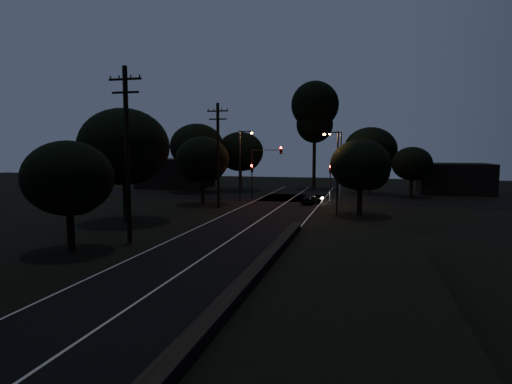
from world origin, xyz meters
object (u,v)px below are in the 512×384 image
Objects in this scene: streetlight_a at (241,160)px; streetlight_c at (335,167)px; utility_pole_mid at (127,152)px; signal_mast at (266,163)px; tall_pine at (315,111)px; signal_right at (330,176)px; signal_left at (252,175)px; utility_pole_far at (218,153)px; streetlight_b at (339,160)px; car at (311,199)px.

streetlight_a reaches higher than streetlight_c.
signal_mast is (3.09, 24.99, -1.40)m from utility_pole_mid.
signal_right is (3.60, -15.01, -8.60)m from tall_pine.
utility_pole_far is at bearing -99.94° from signal_left.
streetlight_a is 1.07× the size of streetlight_c.
streetlight_b is 1.07× the size of streetlight_c.
utility_pole_mid reaches higher than utility_pole_far.
utility_pole_mid reaches higher than car.
signal_left is (-5.60, -15.01, -8.60)m from tall_pine.
signal_right is at bearing 67.01° from utility_pole_mid.
signal_mast is (-7.51, 0.00, 1.50)m from signal_right.
car is at bearing -119.28° from signal_right.
streetlight_b is (8.22, 4.01, 0.30)m from signal_mast.
streetlight_a is 2.54× the size of car.
signal_right is at bearing -76.51° from tall_pine.
utility_pole_far is at bearing 90.00° from utility_pole_mid.
signal_right reaches higher than car.
streetlight_b is 8.56m from car.
streetlight_c is at bearing -48.81° from signal_mast.
utility_pole_far is 3.34× the size of car.
streetlight_b is at bearing -90.25° from car.
signal_right is 4.45m from streetlight_b.
signal_mast is 7.58m from car.
tall_pine reaches higher than signal_mast.
utility_pole_far is 1.40× the size of streetlight_c.
signal_left is 0.51× the size of streetlight_b.
streetlight_b is (11.31, 12.00, -0.85)m from utility_pole_far.
streetlight_b is at bearing 68.70° from utility_pole_mid.
signal_mast is 1.99× the size of car.
streetlight_b reaches higher than signal_mast.
signal_mast is 3.13m from streetlight_a.
car is (1.86, -18.11, -10.90)m from tall_pine.
tall_pine is 2.54× the size of signal_mast.
car is at bearing -84.13° from tall_pine.
tall_pine is at bearing 69.64° from streetlight_a.
tall_pine is 5.04× the size of car.
streetlight_c is (10.43, -9.99, 1.51)m from signal_left.
tall_pine is (7.00, 40.00, 5.70)m from utility_pole_mid.
streetlight_c is (1.23, -9.99, 1.51)m from signal_right.
tall_pine is at bearing 100.93° from streetlight_c.
utility_pole_far is 12.05m from streetlight_c.
signal_right is at bearing 97.02° from streetlight_c.
car is (5.78, -3.10, -3.80)m from signal_mast.
streetlight_c reaches higher than car.
signal_left is 2.77m from streetlight_a.
streetlight_b reaches higher than streetlight_c.
utility_pole_mid is at bearing -111.30° from streetlight_b.
utility_pole_mid is 3.50× the size of car.
utility_pole_far is at bearing 170.40° from streetlight_c.
car is at bearing -28.23° from signal_mast.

